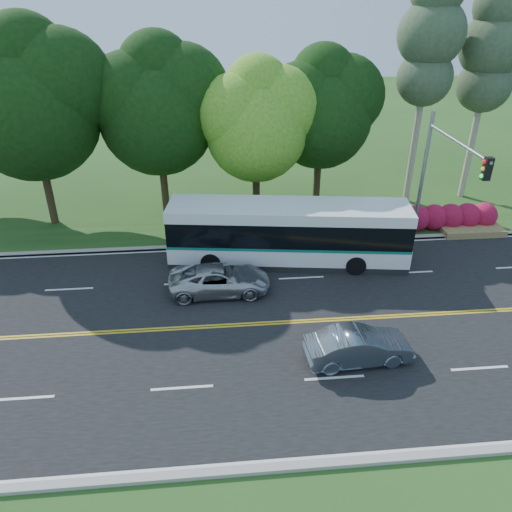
{
  "coord_description": "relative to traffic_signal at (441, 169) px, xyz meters",
  "views": [
    {
      "loc": [
        -4.61,
        -16.88,
        12.64
      ],
      "look_at": [
        -2.85,
        2.0,
        2.17
      ],
      "focal_mm": 35.0,
      "sensor_mm": 36.0,
      "label": 1
    }
  ],
  "objects": [
    {
      "name": "ground",
      "position": [
        -6.49,
        -5.4,
        -4.67
      ],
      "size": [
        120.0,
        120.0,
        0.0
      ],
      "primitive_type": "plane",
      "color": "#254B19",
      "rests_on": "ground"
    },
    {
      "name": "road",
      "position": [
        -6.49,
        -5.4,
        -4.66
      ],
      "size": [
        60.0,
        14.0,
        0.02
      ],
      "primitive_type": "cube",
      "color": "black",
      "rests_on": "ground"
    },
    {
      "name": "curb_north",
      "position": [
        -6.49,
        1.75,
        -4.6
      ],
      "size": [
        60.0,
        0.3,
        0.15
      ],
      "primitive_type": "cube",
      "color": "#A49F94",
      "rests_on": "ground"
    },
    {
      "name": "curb_south",
      "position": [
        -6.49,
        -12.55,
        -4.6
      ],
      "size": [
        60.0,
        0.3,
        0.15
      ],
      "primitive_type": "cube",
      "color": "#A49F94",
      "rests_on": "ground"
    },
    {
      "name": "grass_verge",
      "position": [
        -6.49,
        3.6,
        -4.62
      ],
      "size": [
        60.0,
        4.0,
        0.1
      ],
      "primitive_type": "cube",
      "color": "#254B19",
      "rests_on": "ground"
    },
    {
      "name": "lane_markings",
      "position": [
        -6.59,
        -5.4,
        -4.65
      ],
      "size": [
        57.6,
        13.82,
        0.0
      ],
      "color": "gold",
      "rests_on": "road"
    },
    {
      "name": "tree_row",
      "position": [
        -11.65,
        6.73,
        2.06
      ],
      "size": [
        44.7,
        9.1,
        13.84
      ],
      "color": "#322416",
      "rests_on": "ground"
    },
    {
      "name": "bougainvillea_hedge",
      "position": [
        0.69,
        2.75,
        -3.95
      ],
      "size": [
        9.5,
        2.25,
        1.5
      ],
      "color": "maroon",
      "rests_on": "ground"
    },
    {
      "name": "traffic_signal",
      "position": [
        0.0,
        0.0,
        0.0
      ],
      "size": [
        0.42,
        6.1,
        7.0
      ],
      "color": "gray",
      "rests_on": "ground"
    },
    {
      "name": "transit_bus",
      "position": [
        -7.45,
        -0.18,
        -3.12
      ],
      "size": [
        12.07,
        4.14,
        3.1
      ],
      "rotation": [
        0.0,
        0.0,
        -0.14
      ],
      "color": "white",
      "rests_on": "road"
    },
    {
      "name": "sedan",
      "position": [
        -5.93,
        -8.04,
        -3.99
      ],
      "size": [
        4.1,
        1.68,
        1.32
      ],
      "primitive_type": "imported",
      "rotation": [
        0.0,
        0.0,
        1.64
      ],
      "color": "slate",
      "rests_on": "road"
    },
    {
      "name": "suv",
      "position": [
        -10.95,
        -2.74,
        -4.01
      ],
      "size": [
        4.63,
        2.15,
        1.29
      ],
      "primitive_type": "imported",
      "rotation": [
        0.0,
        0.0,
        1.57
      ],
      "color": "#B5B6BA",
      "rests_on": "road"
    }
  ]
}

